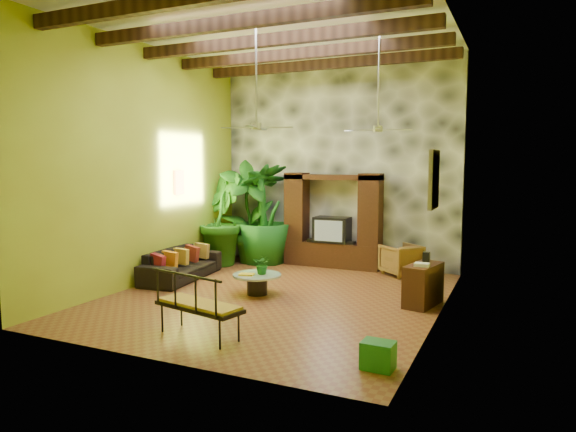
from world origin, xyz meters
The scene contains 23 objects.
ground centered at (0.00, 0.00, 0.00)m, with size 7.00×7.00×0.00m, color brown.
ceiling centered at (0.00, 0.00, 5.00)m, with size 6.00×7.00×0.02m, color silver.
back_wall centered at (0.00, 3.50, 2.50)m, with size 6.00×0.02×5.00m, color olive.
left_wall centered at (-3.00, 0.00, 2.50)m, with size 0.02×7.00×5.00m, color olive.
right_wall centered at (3.00, 0.00, 2.50)m, with size 0.02×7.00×5.00m, color olive.
stone_accent_wall centered at (0.00, 3.44, 2.50)m, with size 5.98×0.10×4.98m, color #323438.
ceiling_beams centered at (0.00, 0.00, 4.78)m, with size 5.95×5.36×0.22m.
entertainment_center centered at (0.00, 3.14, 0.97)m, with size 2.40×0.55×2.30m.
ceiling_fan_front centered at (-0.20, -0.40, 3.40)m, with size 1.28×1.28×1.86m.
ceiling_fan_back centered at (1.60, 1.20, 3.40)m, with size 1.28×1.28×1.86m.
wall_art_mask centered at (-2.96, 1.00, 2.10)m, with size 0.06×0.32×0.55m, color gold.
wall_art_painting centered at (2.96, -0.60, 2.30)m, with size 0.06×0.70×0.90m, color #285F95.
sofa centered at (-2.57, 0.50, 0.33)m, with size 2.25×0.88×0.66m, color black.
wicker_armchair centered at (1.75, 2.88, 0.35)m, with size 0.76×0.78×0.71m, color brown.
tall_plant_a centered at (-2.10, 2.67, 1.31)m, with size 1.38×0.94×2.63m, color #1C5A17.
tall_plant_b centered at (-2.65, 2.24, 1.15)m, with size 1.27×1.02×2.31m, color #21621A.
tall_plant_c centered at (-1.73, 2.86, 1.26)m, with size 1.41×1.41×2.52m, color #19601D.
coffee_table centered at (-0.42, -0.01, 0.26)m, with size 0.94×0.94×0.40m.
centerpiece_plant centered at (-0.32, 0.05, 0.59)m, with size 0.34×0.30×0.38m, color #1A631C.
yellow_tray centered at (-0.56, -0.17, 0.41)m, with size 0.28×0.20×0.03m, color gold.
iron_bench centered at (-0.05, -2.58, 0.54)m, with size 1.50×0.82×0.57m.
side_console centered at (2.65, 0.56, 0.37)m, with size 0.42×0.93×0.75m, color #3B1B12.
green_bin centered at (2.65, -2.58, 0.17)m, with size 0.40×0.30×0.35m, color #1B6736.
Camera 1 is at (4.19, -8.63, 2.56)m, focal length 32.00 mm.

